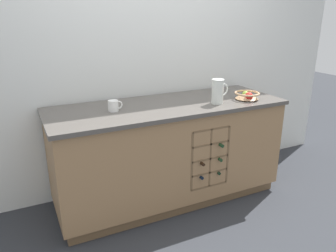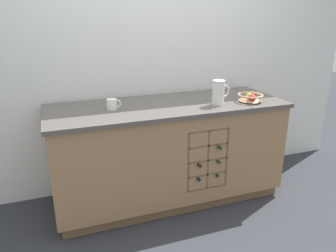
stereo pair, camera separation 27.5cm
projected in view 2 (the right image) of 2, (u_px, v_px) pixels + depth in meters
name	position (u px, v px, depth m)	size (l,w,h in m)	color
ground_plane	(168.00, 196.00, 3.13)	(14.00, 14.00, 0.00)	#2D3035
back_wall	(153.00, 56.00, 3.09)	(4.43, 0.06, 2.55)	silver
kitchen_island	(168.00, 152.00, 2.98)	(2.07, 0.76, 0.91)	brown
fruit_bowl	(250.00, 97.00, 2.90)	(0.23, 0.23, 0.08)	tan
white_pitcher	(219.00, 92.00, 2.78)	(0.16, 0.11, 0.21)	silver
ceramic_mug	(112.00, 104.00, 2.66)	(0.12, 0.08, 0.09)	white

